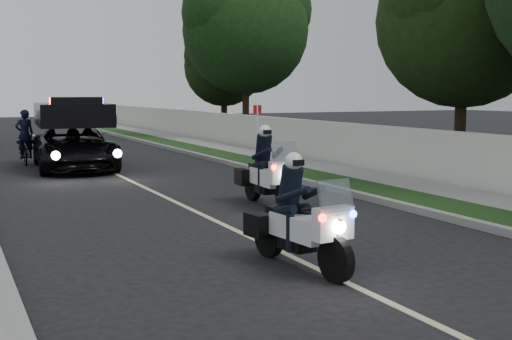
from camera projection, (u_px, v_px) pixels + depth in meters
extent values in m
plane|color=black|center=(305.00, 263.00, 9.63)|extent=(120.00, 120.00, 0.00)
cube|color=gray|center=(259.00, 170.00, 20.33)|extent=(0.20, 60.00, 0.15)
cube|color=#193814|center=(279.00, 169.00, 20.63)|extent=(1.20, 60.00, 0.16)
cube|color=gray|center=(314.00, 167.00, 21.19)|extent=(1.40, 60.00, 0.16)
cube|color=beige|center=(341.00, 145.00, 21.54)|extent=(0.22, 60.00, 1.50)
cube|color=#BFB78C|center=(129.00, 180.00, 18.58)|extent=(0.12, 50.00, 0.01)
imported|color=black|center=(76.00, 169.00, 21.18)|extent=(2.77, 5.32, 2.51)
imported|color=black|center=(26.00, 164.00, 22.69)|extent=(0.71, 1.77, 0.91)
imported|color=black|center=(26.00, 164.00, 22.69)|extent=(0.65, 0.48, 1.69)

